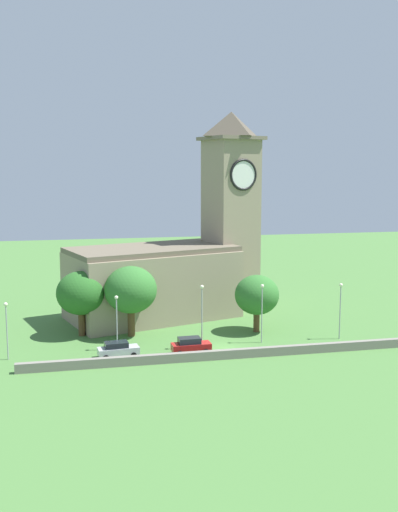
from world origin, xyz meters
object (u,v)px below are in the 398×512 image
streetlamp_west_mid (117,313)px  tree_by_tower (81,293)px  church (178,258)px  tree_churchyard (257,295)px  tree_riverside_west (131,290)px  streetlamp_west_end (6,321)px  car_red (191,345)px  car_silver (118,349)px  streetlamp_east_mid (262,304)px  streetlamp_east_end (340,302)px  streetlamp_central (202,307)px

streetlamp_west_mid → tree_by_tower: bearing=119.0°
church → tree_churchyard: (8.11, -11.56, -3.28)m
tree_churchyard → tree_riverside_west: tree_riverside_west is taller
church → streetlamp_west_end: bearing=-142.8°
car_red → streetlamp_west_mid: bearing=158.3°
car_silver → tree_riverside_west: bearing=74.1°
church → car_red: 20.22m
car_red → streetlamp_west_mid: streetlamp_west_mid is taller
streetlamp_west_mid → tree_churchyard: 18.56m
tree_churchyard → streetlamp_west_mid: bearing=-167.3°
church → tree_churchyard: bearing=-54.9°
streetlamp_east_mid → tree_riverside_west: bearing=157.4°
car_silver → streetlamp_west_end: bearing=172.2°
streetlamp_west_mid → streetlamp_east_mid: bearing=-2.5°
car_silver → streetlamp_west_mid: size_ratio=0.73×
streetlamp_west_mid → streetlamp_east_end: streetlamp_east_end is taller
streetlamp_west_mid → tree_riverside_west: size_ratio=0.72×
church → tree_churchyard: size_ratio=4.02×
tree_churchyard → tree_by_tower: size_ratio=0.90×
tree_churchyard → car_red: bearing=-144.3°
tree_riverside_west → streetlamp_east_mid: bearing=-22.6°
streetlamp_central → streetlamp_east_end: size_ratio=1.08×
church → car_silver: 22.15m
car_silver → tree_churchyard: size_ratio=0.63×
streetlamp_west_mid → car_red: bearing=-21.7°
streetlamp_west_mid → car_silver: bearing=-93.0°
streetlamp_east_end → tree_riverside_west: size_ratio=0.79×
streetlamp_east_end → streetlamp_east_mid: bearing=177.1°
streetlamp_west_mid → streetlamp_east_mid: (17.20, -0.76, 0.43)m
car_silver → streetlamp_central: streetlamp_central is taller
car_red → streetlamp_east_mid: (9.19, 2.42, 3.81)m
tree_churchyard → tree_riverside_west: size_ratio=0.83×
car_silver → streetlamp_west_mid: streetlamp_west_mid is taller
streetlamp_central → streetlamp_east_mid: size_ratio=1.05×
streetlamp_central → streetlamp_west_mid: bearing=170.5°
streetlamp_west_end → tree_riverside_west: size_ratio=0.73×
streetlamp_central → streetlamp_east_mid: streetlamp_central is taller
tree_churchyard → church: bearing=125.1°
car_red → streetlamp_west_end: bearing=174.0°
church → streetlamp_east_end: bearing=-44.7°
car_silver → tree_by_tower: size_ratio=0.57×
streetlamp_east_end → tree_by_tower: 32.01m
car_silver → tree_churchyard: 19.85m
streetlamp_central → car_silver: bearing=-173.7°
tree_churchyard → tree_by_tower: (-21.97, 2.90, 0.61)m
tree_by_tower → tree_riverside_west: (6.05, -1.50, 0.46)m
streetlamp_west_end → tree_riverside_west: bearing=24.8°
car_red → streetlamp_west_end: streetlamp_west_end is taller
streetlamp_east_mid → streetlamp_west_end: bearing=-179.4°
car_silver → tree_riverside_west: (2.32, 8.18, 4.98)m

